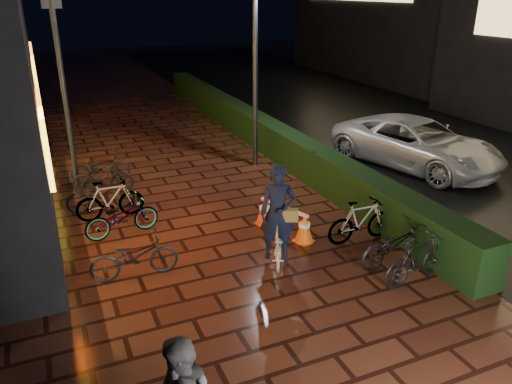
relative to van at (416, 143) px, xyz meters
name	(u,v)px	position (x,y,z in m)	size (l,w,h in m)	color
ground	(271,280)	(-6.70, -4.05, -0.72)	(80.00, 80.00, 0.00)	#381911
asphalt_road	(449,148)	(2.30, 0.95, -0.72)	(11.00, 60.00, 0.01)	black
hedge	(259,130)	(-3.40, 3.95, -0.22)	(0.70, 20.00, 1.00)	black
van	(416,143)	(0.00, 0.00, 0.00)	(2.37, 5.14, 1.43)	silver
lamp_post_hedge	(255,64)	(-4.36, 2.06, 2.29)	(0.52, 0.16, 5.47)	black
lamp_post_sf	(64,88)	(-9.53, 2.28, 1.97)	(0.47, 0.14, 4.90)	black
cyclist	(278,227)	(-6.28, -3.46, 0.03)	(1.04, 1.49, 2.03)	silver
traffic_barrier	(284,219)	(-5.60, -2.37, -0.40)	(0.86, 1.57, 0.64)	#E9590C
cart_assembly	(318,165)	(-3.43, -0.07, -0.18)	(0.66, 0.57, 1.05)	black
parked_bikes_storefront	(110,199)	(-8.97, 0.01, -0.28)	(1.90, 6.02, 0.95)	black
parked_bikes_hedge	(390,241)	(-4.26, -4.33, -0.27)	(1.67, 2.31, 0.95)	black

